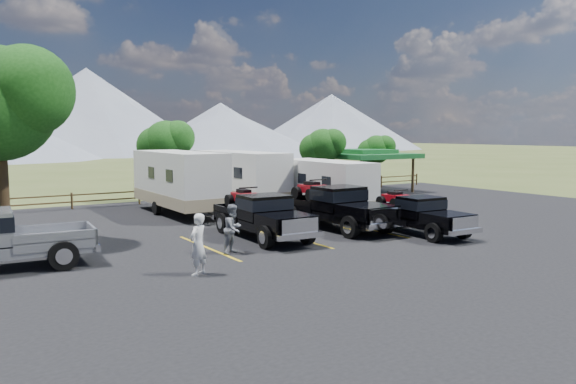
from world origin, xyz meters
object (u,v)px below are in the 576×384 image
trailer_right (325,186)px  trailer_left (179,181)px  pavilion (365,155)px  rig_left (261,215)px  person_b (233,229)px  rig_center (335,206)px  trailer_center (240,178)px  person_a (198,244)px  rig_right (417,213)px

trailer_right → trailer_left: bearing=149.9°
pavilion → trailer_left: (-16.47, -3.76, -0.97)m
rig_left → person_b: rig_left is taller
pavilion → rig_left: (-16.18, -12.27, -1.76)m
rig_center → trailer_center: 9.16m
rig_center → trailer_left: bearing=115.4°
pavilion → trailer_right: size_ratio=0.74×
trailer_left → person_b: size_ratio=5.33×
trailer_left → person_a: bearing=-109.0°
rig_left → rig_center: 4.01m
trailer_center → rig_left: bearing=-115.0°
rig_right → person_b: (-8.70, 0.72, 0.03)m
person_b → trailer_left: bearing=48.9°
rig_center → rig_right: bearing=-54.2°
trailer_center → trailer_right: trailer_center is taller
trailer_right → person_a: (-11.24, -8.54, -0.55)m
rig_left → person_b: size_ratio=3.40×
trailer_center → rig_right: bearing=-81.1°
pavilion → trailer_center: 12.72m
pavilion → rig_right: pavilion is taller
trailer_left → trailer_right: size_ratio=1.16×
rig_right → person_a: person_a is taller
rig_center → person_b: 6.80m
rig_center → rig_right: rig_center is taller
pavilion → trailer_left: size_ratio=0.63×
trailer_left → person_a: trailer_left is taller
rig_left → trailer_right: trailer_right is taller
person_a → person_b: bearing=-167.6°
trailer_center → person_b: bearing=-121.3°
rig_center → person_a: (-8.80, -4.49, -0.09)m
person_b → pavilion: bearing=7.9°
trailer_center → person_b: trailer_center is taller
rig_left → person_a: 6.47m
rig_right → rig_center: bearing=130.3°
person_a → trailer_left: bearing=-140.2°
trailer_left → trailer_right: trailer_left is taller
rig_left → trailer_left: trailer_left is taller
rig_center → person_b: (-6.42, -2.24, -0.15)m
trailer_right → person_b: 10.89m
person_a → person_b: size_ratio=1.06×
pavilion → rig_left: 20.38m
rig_center → person_a: bearing=-154.7°
rig_left → trailer_left: 8.55m
trailer_left → person_a: (-4.51, -12.86, -0.81)m
rig_right → person_b: size_ratio=3.06×
rig_right → person_a: (-11.08, -1.52, 0.08)m
rig_right → trailer_left: size_ratio=0.57×
pavilion → rig_left: size_ratio=0.99×
trailer_center → trailer_left: bearing=-172.0°
pavilion → person_b: size_ratio=3.38×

